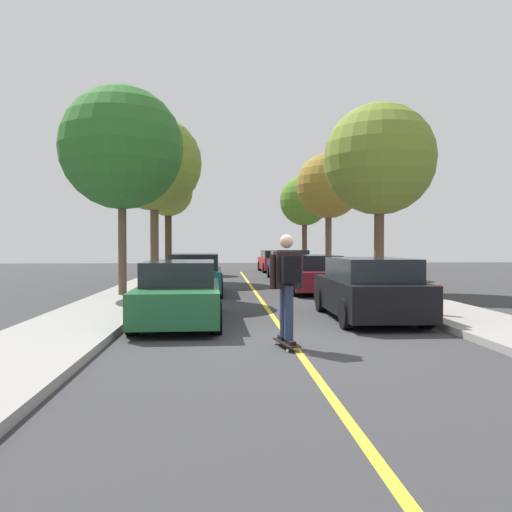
{
  "coord_description": "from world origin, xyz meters",
  "views": [
    {
      "loc": [
        -1.24,
        -8.9,
        1.73
      ],
      "look_at": [
        -0.05,
        8.63,
        1.35
      ],
      "focal_mm": 35.75,
      "sensor_mm": 36.0,
      "label": 1
    }
  ],
  "objects": [
    {
      "name": "street_tree_left_nearest",
      "position": [
        -4.4,
        7.63,
        4.81
      ],
      "size": [
        3.91,
        3.91,
        6.63
      ],
      "color": "brown",
      "rests_on": "sidewalk_left"
    },
    {
      "name": "sidewalk_left",
      "position": [
        -4.27,
        0.0,
        0.07
      ],
      "size": [
        2.11,
        56.0,
        0.14
      ],
      "primitive_type": "cube",
      "color": "gray",
      "rests_on": "ground"
    },
    {
      "name": "skateboard",
      "position": [
        -0.15,
        -0.45,
        0.09
      ],
      "size": [
        0.38,
        0.87,
        0.1
      ],
      "color": "black",
      "rests_on": "ground"
    },
    {
      "name": "parked_car_right_near",
      "position": [
        2.16,
        9.6,
        0.67
      ],
      "size": [
        2.07,
        4.7,
        1.36
      ],
      "color": "maroon",
      "rests_on": "ground"
    },
    {
      "name": "parked_car_left_nearest",
      "position": [
        -2.17,
        2.48,
        0.67
      ],
      "size": [
        1.88,
        4.44,
        1.37
      ],
      "color": "#1E5B33",
      "rests_on": "ground"
    },
    {
      "name": "center_line",
      "position": [
        0.0,
        4.0,
        0.0
      ],
      "size": [
        0.12,
        39.2,
        0.01
      ],
      "primitive_type": "cube",
      "color": "gold",
      "rests_on": "ground"
    },
    {
      "name": "street_tree_left_near",
      "position": [
        -4.4,
        15.49,
        5.56
      ],
      "size": [
        4.48,
        4.48,
        7.69
      ],
      "color": "brown",
      "rests_on": "sidewalk_left"
    },
    {
      "name": "fire_hydrant",
      "position": [
        3.66,
        2.27,
        0.49
      ],
      "size": [
        0.2,
        0.2,
        0.7
      ],
      "color": "#B2140F",
      "rests_on": "sidewalk_right"
    },
    {
      "name": "skateboarder",
      "position": [
        -0.15,
        -0.48,
        1.13
      ],
      "size": [
        0.59,
        0.71,
        1.8
      ],
      "color": "black",
      "rests_on": "skateboard"
    },
    {
      "name": "parked_car_right_nearest",
      "position": [
        2.16,
        2.68,
        0.7
      ],
      "size": [
        1.9,
        4.17,
        1.43
      ],
      "color": "black",
      "rests_on": "ground"
    },
    {
      "name": "ground",
      "position": [
        0.0,
        0.0,
        0.0
      ],
      "size": [
        80.0,
        80.0,
        0.0
      ],
      "primitive_type": "plane",
      "color": "#353538"
    },
    {
      "name": "parked_car_right_farthest",
      "position": [
        2.16,
        23.65,
        0.68
      ],
      "size": [
        1.93,
        4.29,
        1.38
      ],
      "color": "maroon",
      "rests_on": "ground"
    },
    {
      "name": "street_tree_right_near",
      "position": [
        4.4,
        17.64,
        4.82
      ],
      "size": [
        3.43,
        3.43,
        6.42
      ],
      "color": "brown",
      "rests_on": "sidewalk_right"
    },
    {
      "name": "parked_car_right_far",
      "position": [
        2.16,
        16.53,
        0.72
      ],
      "size": [
        1.95,
        4.27,
        1.48
      ],
      "color": "navy",
      "rests_on": "ground"
    },
    {
      "name": "street_tree_right_far",
      "position": [
        4.4,
        25.38,
        4.7
      ],
      "size": [
        3.38,
        3.38,
        6.28
      ],
      "color": "#4C3823",
      "rests_on": "sidewalk_right"
    },
    {
      "name": "street_tree_right_nearest",
      "position": [
        4.4,
        9.0,
        4.78
      ],
      "size": [
        3.98,
        3.98,
        6.65
      ],
      "color": "brown",
      "rests_on": "sidewalk_right"
    },
    {
      "name": "street_tree_left_far",
      "position": [
        -4.4,
        21.79,
        4.83
      ],
      "size": [
        2.92,
        2.92,
        6.23
      ],
      "color": "#3D2D1E",
      "rests_on": "sidewalk_left"
    },
    {
      "name": "parked_car_left_near",
      "position": [
        -2.16,
        9.18,
        0.71
      ],
      "size": [
        1.95,
        4.51,
        1.42
      ],
      "color": "#196066",
      "rests_on": "ground"
    }
  ]
}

